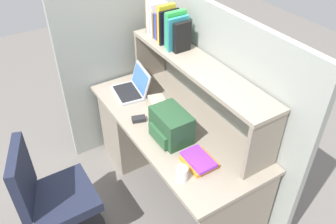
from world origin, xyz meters
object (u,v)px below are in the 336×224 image
Objects in this scene: laptop at (133,88)px; computer_mouse at (139,119)px; office_chair at (55,205)px; tissue_box at (159,107)px; backpack at (171,126)px; paper_cup at (182,174)px.

laptop is 0.39m from computer_mouse.
computer_mouse is at bearing -60.09° from office_chair.
computer_mouse is 0.19m from tissue_box.
backpack is 2.88× the size of computer_mouse.
tissue_box is at bearing 161.09° from paper_cup.
backpack is 0.32m from tissue_box.
computer_mouse is at bearing -160.26° from backpack.
backpack is at bearing -2.78° from laptop.
tissue_box is at bearing 8.02° from laptop.
laptop reaches higher than tissue_box.
office_chair is (-0.51, -0.72, -0.38)m from paper_cup.
paper_cup is (0.37, -0.15, -0.06)m from backpack.
tissue_box is (-0.30, 0.08, -0.06)m from backpack.
computer_mouse is 0.11× the size of office_chair.
laptop is 1.55× the size of tissue_box.
backpack reaches higher than office_chair.
laptop is 0.37× the size of office_chair.
office_chair is at bearing -60.39° from laptop.
laptop is at bearing 177.22° from backpack.
computer_mouse is (-0.29, -0.10, -0.09)m from backpack.
laptop is 0.35m from tissue_box.
paper_cup is at bearing -10.07° from laptop.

